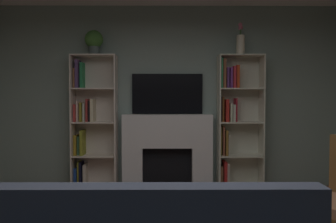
# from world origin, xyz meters

# --- Properties ---
(wall_back_accent) EXTENTS (5.38, 0.06, 2.72)m
(wall_back_accent) POSITION_xyz_m (0.00, 2.74, 1.36)
(wall_back_accent) COLOR gray
(wall_back_accent) RESTS_ON ground_plane
(fireplace) EXTENTS (1.43, 0.52, 1.10)m
(fireplace) POSITION_xyz_m (0.00, 2.59, 0.58)
(fireplace) COLOR white
(fireplace) RESTS_ON ground_plane
(tv) EXTENTS (1.05, 0.06, 0.60)m
(tv) POSITION_xyz_m (0.00, 2.68, 1.40)
(tv) COLOR black
(tv) RESTS_ON fireplace
(bookshelf_left) EXTENTS (0.65, 0.30, 1.97)m
(bookshelf_left) POSITION_xyz_m (-1.14, 2.60, 0.96)
(bookshelf_left) COLOR silver
(bookshelf_left) RESTS_ON ground_plane
(bookshelf_right) EXTENTS (0.65, 0.32, 1.97)m
(bookshelf_right) POSITION_xyz_m (0.99, 2.59, 1.01)
(bookshelf_right) COLOR beige
(bookshelf_right) RESTS_ON ground_plane
(potted_plant) EXTENTS (0.26, 0.26, 0.36)m
(potted_plant) POSITION_xyz_m (-1.07, 2.56, 2.17)
(potted_plant) COLOR #495857
(potted_plant) RESTS_ON bookshelf_left
(vase_with_flowers) EXTENTS (0.12, 0.12, 0.47)m
(vase_with_flowers) POSITION_xyz_m (1.07, 2.56, 2.15)
(vase_with_flowers) COLOR beige
(vase_with_flowers) RESTS_ON bookshelf_right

